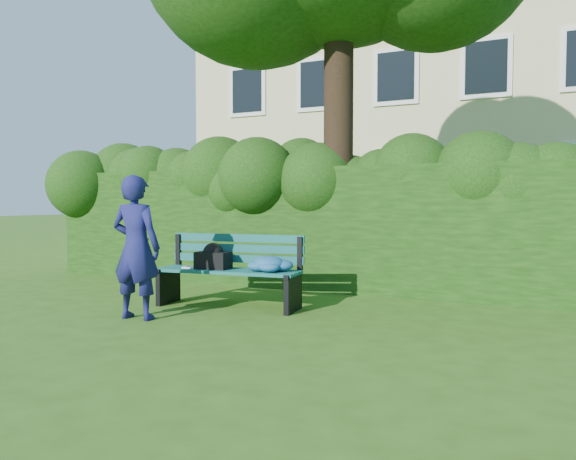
% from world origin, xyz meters
% --- Properties ---
extents(ground, '(80.00, 80.00, 0.00)m').
position_xyz_m(ground, '(0.00, 0.00, 0.00)').
color(ground, '#355516').
rests_on(ground, ground).
extents(apartment_building, '(16.00, 8.08, 12.00)m').
position_xyz_m(apartment_building, '(-0.00, 13.99, 6.00)').
color(apartment_building, beige).
rests_on(apartment_building, ground).
extents(hedge, '(10.00, 1.00, 1.80)m').
position_xyz_m(hedge, '(0.00, 2.20, 0.90)').
color(hedge, black).
rests_on(hedge, ground).
extents(park_bench, '(1.84, 0.75, 0.89)m').
position_xyz_m(park_bench, '(-0.52, 0.24, 0.50)').
color(park_bench, '#0F4B47').
rests_on(park_bench, ground).
extents(man_reading, '(0.62, 0.45, 1.60)m').
position_xyz_m(man_reading, '(-1.17, -0.83, 0.80)').
color(man_reading, '#181954').
rests_on(man_reading, ground).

